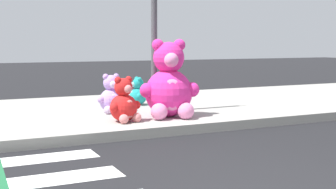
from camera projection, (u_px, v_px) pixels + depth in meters
sidewalk at (87, 114)px, 8.42m from camera, size 28.00×4.40×0.15m
sign_pole at (154, 15)px, 7.93m from camera, size 0.56×0.11×3.20m
plush_pink_large at (169, 86)px, 7.54m from camera, size 0.97×0.91×1.29m
plush_lavender at (112, 97)px, 8.04m from camera, size 0.53×0.46×0.69m
plush_teal at (137, 94)px, 9.03m from camera, size 0.37×0.43×0.56m
plush_red at (124, 104)px, 7.10m from camera, size 0.53×0.50×0.71m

